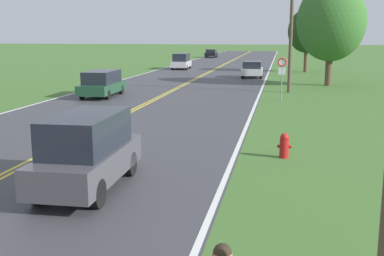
% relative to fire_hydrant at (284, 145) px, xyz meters
% --- Properties ---
extents(fire_hydrant, '(0.47, 0.31, 0.84)m').
position_rel_fire_hydrant_xyz_m(fire_hydrant, '(0.00, 0.00, 0.00)').
color(fire_hydrant, red).
rests_on(fire_hydrant, ground).
extents(traffic_sign, '(0.60, 0.10, 2.71)m').
position_rel_fire_hydrant_xyz_m(traffic_sign, '(-0.19, 14.33, 1.62)').
color(traffic_sign, gray).
rests_on(traffic_sign, ground).
extents(utility_pole_midground, '(1.80, 0.24, 8.97)m').
position_rel_fire_hydrant_xyz_m(utility_pole_midground, '(0.33, 18.93, 4.21)').
color(utility_pole_midground, brown).
rests_on(utility_pole_midground, ground).
extents(tree_left_verge, '(5.45, 5.45, 8.22)m').
position_rel_fire_hydrant_xyz_m(tree_left_verge, '(3.51, 24.49, 4.64)').
color(tree_left_verge, brown).
rests_on(tree_left_verge, ground).
extents(tree_behind_sign, '(4.11, 4.11, 6.83)m').
position_rel_fire_hydrant_xyz_m(tree_behind_sign, '(2.30, 38.73, 4.02)').
color(tree_behind_sign, brown).
rests_on(tree_behind_sign, ground).
extents(car_dark_grey_van_approaching, '(1.82, 4.43, 2.04)m').
position_rel_fire_hydrant_xyz_m(car_dark_grey_van_approaching, '(-5.17, -4.35, 0.62)').
color(car_dark_grey_van_approaching, black).
rests_on(car_dark_grey_van_approaching, ground).
extents(car_dark_green_van_mid_near, '(2.11, 4.92, 1.72)m').
position_rel_fire_hydrant_xyz_m(car_dark_green_van_mid_near, '(-11.98, 14.36, 0.47)').
color(car_dark_green_van_mid_near, black).
rests_on(car_dark_green_van_mid_near, ground).
extents(car_white_hatchback_mid_far, '(1.99, 3.46, 1.57)m').
position_rel_fire_hydrant_xyz_m(car_white_hatchback_mid_far, '(-3.04, 30.55, 0.41)').
color(car_white_hatchback_mid_far, black).
rests_on(car_white_hatchback_mid_far, ground).
extents(car_silver_van_receding, '(2.02, 4.38, 1.87)m').
position_rel_fire_hydrant_xyz_m(car_silver_van_receding, '(-12.14, 40.74, 0.53)').
color(car_silver_van_receding, black).
rests_on(car_silver_van_receding, ground).
extents(car_black_sedan_distant, '(1.93, 4.06, 1.46)m').
position_rel_fire_hydrant_xyz_m(car_black_sedan_distant, '(-13.02, 71.14, 0.33)').
color(car_black_sedan_distant, black).
rests_on(car_black_sedan_distant, ground).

